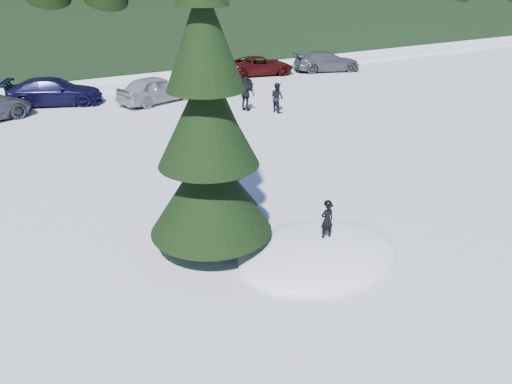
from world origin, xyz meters
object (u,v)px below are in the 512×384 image
spruce_tall (208,130)px  spruce_short (219,153)px  adult_1 (246,94)px  adult_0 (277,97)px  car_7 (327,61)px  car_4 (156,89)px  car_5 (220,82)px  car_3 (54,91)px  car_6 (260,66)px  child_skier (327,220)px

spruce_tall → spruce_short: bearing=54.5°
spruce_short → adult_1: bearing=56.6°
adult_0 → car_7: bearing=-58.3°
spruce_short → adult_1: (6.91, 10.49, -1.20)m
car_4 → car_5: (4.24, 0.43, -0.12)m
car_3 → car_4: 5.52m
car_7 → car_4: bearing=119.9°
car_5 → car_6: (4.98, 3.43, 0.01)m
spruce_tall → child_skier: 3.82m
spruce_short → car_7: 24.69m
car_3 → car_5: 9.42m
spruce_tall → car_4: (4.51, 16.06, -2.56)m
adult_0 → adult_1: bearing=42.7°
car_6 → car_4: bearing=125.8°
adult_0 → car_5: adult_0 is taller
car_4 → car_6: (9.22, 3.86, -0.11)m
child_skier → adult_0: size_ratio=0.64×
child_skier → adult_1: bearing=-102.6°
car_3 → car_5: bearing=-81.4°
spruce_short → car_6: (12.73, 18.52, -1.45)m
spruce_tall → car_4: bearing=74.3°
car_3 → car_4: size_ratio=1.14×
car_6 → spruce_tall: bearing=158.5°
car_6 → child_skier: bearing=165.6°
adult_1 → car_7: (10.74, 6.72, -0.20)m
car_3 → car_6: bearing=-63.4°
car_5 → car_7: bearing=-75.3°
adult_1 → car_6: size_ratio=0.38×
spruce_tall → car_6: 24.34m
car_7 → adult_0: bearing=149.0°
adult_0 → child_skier: bearing=144.1°
adult_1 → car_5: 4.69m
car_4 → car_6: bearing=-83.6°
spruce_tall → car_4: 16.88m
spruce_short → car_5: spruce_short is taller
car_4 → car_7: car_4 is taller
car_7 → spruce_short: bearing=153.9°
adult_1 → car_6: adult_1 is taller
spruce_tall → car_6: bearing=55.4°
adult_0 → spruce_tall: bearing=132.0°
spruce_short → child_skier: size_ratio=5.45×
adult_0 → car_3: size_ratio=0.31×
adult_1 → car_6: bearing=-64.4°
spruce_tall → car_4: spruce_tall is taller
spruce_short → adult_1: size_ratio=2.98×
car_3 → car_7: bearing=-68.8°
car_3 → car_5: car_3 is taller
car_7 → adult_1: bearing=141.7°
child_skier → adult_1: size_ratio=0.55×
car_7 → child_skier: bearing=161.2°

